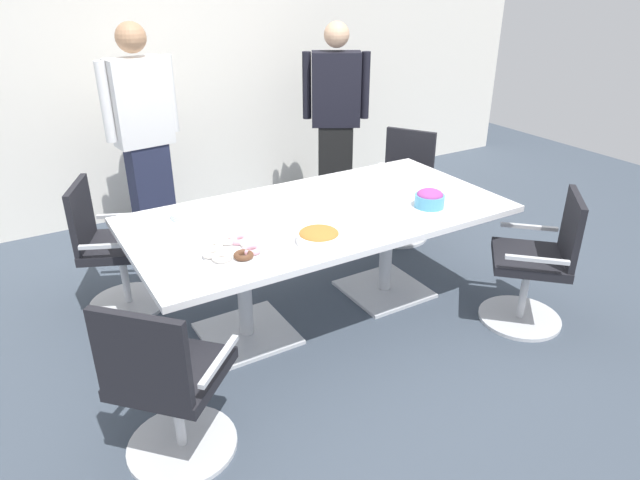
{
  "coord_description": "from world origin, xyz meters",
  "views": [
    {
      "loc": [
        -1.7,
        -2.85,
        2.14
      ],
      "look_at": [
        0.0,
        0.0,
        0.55
      ],
      "focal_mm": 31.67,
      "sensor_mm": 36.0,
      "label": 1
    }
  ],
  "objects_px": {
    "snack_bowl_candy_mix": "(430,198)",
    "snack_bowl_pretzels": "(319,236)",
    "plate_stack": "(186,215)",
    "office_chair_2": "(168,390)",
    "office_chair_1": "(113,253)",
    "napkin_pile": "(386,172)",
    "donut_platter": "(232,249)",
    "office_chair_3": "(537,267)",
    "conference_table": "(320,230)",
    "office_chair_0": "(401,191)",
    "person_standing_1": "(336,117)",
    "person_standing_0": "(144,134)"
  },
  "relations": [
    {
      "from": "snack_bowl_candy_mix",
      "to": "snack_bowl_pretzels",
      "type": "bearing_deg",
      "value": -174.16
    },
    {
      "from": "plate_stack",
      "to": "office_chair_2",
      "type": "bearing_deg",
      "value": -114.3
    },
    {
      "from": "office_chair_1",
      "to": "office_chair_2",
      "type": "relative_size",
      "value": 1.0
    },
    {
      "from": "napkin_pile",
      "to": "donut_platter",
      "type": "bearing_deg",
      "value": -158.22
    },
    {
      "from": "office_chair_2",
      "to": "napkin_pile",
      "type": "distance_m",
      "value": 2.34
    },
    {
      "from": "office_chair_3",
      "to": "office_chair_2",
      "type": "bearing_deg",
      "value": 132.37
    },
    {
      "from": "conference_table",
      "to": "office_chair_0",
      "type": "relative_size",
      "value": 2.64
    },
    {
      "from": "office_chair_0",
      "to": "person_standing_1",
      "type": "xyz_separation_m",
      "value": [
        -0.17,
        0.82,
        0.5
      ]
    },
    {
      "from": "person_standing_0",
      "to": "donut_platter",
      "type": "distance_m",
      "value": 1.98
    },
    {
      "from": "person_standing_1",
      "to": "office_chair_2",
      "type": "bearing_deg",
      "value": 74.27
    },
    {
      "from": "office_chair_2",
      "to": "napkin_pile",
      "type": "relative_size",
      "value": 6.32
    },
    {
      "from": "snack_bowl_pretzels",
      "to": "donut_platter",
      "type": "relative_size",
      "value": 0.77
    },
    {
      "from": "office_chair_1",
      "to": "napkin_pile",
      "type": "distance_m",
      "value": 2.03
    },
    {
      "from": "snack_bowl_pretzels",
      "to": "snack_bowl_candy_mix",
      "type": "bearing_deg",
      "value": 5.84
    },
    {
      "from": "conference_table",
      "to": "snack_bowl_pretzels",
      "type": "distance_m",
      "value": 0.48
    },
    {
      "from": "conference_table",
      "to": "napkin_pile",
      "type": "height_order",
      "value": "napkin_pile"
    },
    {
      "from": "conference_table",
      "to": "person_standing_0",
      "type": "height_order",
      "value": "person_standing_0"
    },
    {
      "from": "donut_platter",
      "to": "office_chair_1",
      "type": "bearing_deg",
      "value": 113.71
    },
    {
      "from": "office_chair_0",
      "to": "plate_stack",
      "type": "xyz_separation_m",
      "value": [
        -2.03,
        -0.4,
        0.37
      ]
    },
    {
      "from": "office_chair_0",
      "to": "conference_table",
      "type": "bearing_deg",
      "value": 88.8
    },
    {
      "from": "office_chair_0",
      "to": "person_standing_0",
      "type": "xyz_separation_m",
      "value": [
        -1.89,
        0.99,
        0.54
      ]
    },
    {
      "from": "office_chair_3",
      "to": "person_standing_1",
      "type": "bearing_deg",
      "value": 45.33
    },
    {
      "from": "person_standing_0",
      "to": "plate_stack",
      "type": "relative_size",
      "value": 9.58
    },
    {
      "from": "office_chair_2",
      "to": "office_chair_3",
      "type": "bearing_deg",
      "value": 44.46
    },
    {
      "from": "office_chair_0",
      "to": "person_standing_1",
      "type": "relative_size",
      "value": 0.52
    },
    {
      "from": "person_standing_1",
      "to": "office_chair_1",
      "type": "bearing_deg",
      "value": 48.44
    },
    {
      "from": "person_standing_0",
      "to": "conference_table",
      "type": "bearing_deg",
      "value": 102.72
    },
    {
      "from": "snack_bowl_pretzels",
      "to": "napkin_pile",
      "type": "bearing_deg",
      "value": 35.56
    },
    {
      "from": "snack_bowl_candy_mix",
      "to": "donut_platter",
      "type": "height_order",
      "value": "snack_bowl_candy_mix"
    },
    {
      "from": "office_chair_3",
      "to": "snack_bowl_candy_mix",
      "type": "height_order",
      "value": "office_chair_3"
    },
    {
      "from": "person_standing_1",
      "to": "snack_bowl_pretzels",
      "type": "height_order",
      "value": "person_standing_1"
    },
    {
      "from": "office_chair_3",
      "to": "conference_table",
      "type": "bearing_deg",
      "value": 98.77
    },
    {
      "from": "person_standing_0",
      "to": "office_chair_3",
      "type": "bearing_deg",
      "value": 117.77
    },
    {
      "from": "snack_bowl_candy_mix",
      "to": "plate_stack",
      "type": "height_order",
      "value": "snack_bowl_candy_mix"
    },
    {
      "from": "conference_table",
      "to": "office_chair_1",
      "type": "bearing_deg",
      "value": 145.59
    },
    {
      "from": "office_chair_1",
      "to": "office_chair_2",
      "type": "xyz_separation_m",
      "value": [
        -0.09,
        -1.54,
        0.0
      ]
    },
    {
      "from": "snack_bowl_candy_mix",
      "to": "napkin_pile",
      "type": "height_order",
      "value": "snack_bowl_candy_mix"
    },
    {
      "from": "donut_platter",
      "to": "office_chair_2",
      "type": "bearing_deg",
      "value": -137.9
    },
    {
      "from": "napkin_pile",
      "to": "person_standing_1",
      "type": "bearing_deg",
      "value": 75.45
    },
    {
      "from": "office_chair_2",
      "to": "office_chair_3",
      "type": "xyz_separation_m",
      "value": [
        2.41,
        -0.07,
        0.0
      ]
    },
    {
      "from": "office_chair_0",
      "to": "donut_platter",
      "type": "distance_m",
      "value": 2.23
    },
    {
      "from": "office_chair_0",
      "to": "donut_platter",
      "type": "relative_size",
      "value": 2.75
    },
    {
      "from": "office_chair_2",
      "to": "napkin_pile",
      "type": "xyz_separation_m",
      "value": [
        2.04,
        1.09,
        0.37
      ]
    },
    {
      "from": "office_chair_1",
      "to": "snack_bowl_pretzels",
      "type": "relative_size",
      "value": 3.56
    },
    {
      "from": "snack_bowl_pretzels",
      "to": "person_standing_1",
      "type": "bearing_deg",
      "value": 55.49
    },
    {
      "from": "snack_bowl_pretzels",
      "to": "plate_stack",
      "type": "relative_size",
      "value": 1.36
    },
    {
      "from": "conference_table",
      "to": "donut_platter",
      "type": "distance_m",
      "value": 0.76
    },
    {
      "from": "office_chair_0",
      "to": "snack_bowl_pretzels",
      "type": "bearing_deg",
      "value": 95.26
    },
    {
      "from": "person_standing_0",
      "to": "donut_platter",
      "type": "xyz_separation_m",
      "value": [
        -0.08,
        -1.97,
        -0.17
      ]
    },
    {
      "from": "office_chair_1",
      "to": "snack_bowl_pretzels",
      "type": "height_order",
      "value": "office_chair_1"
    }
  ]
}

